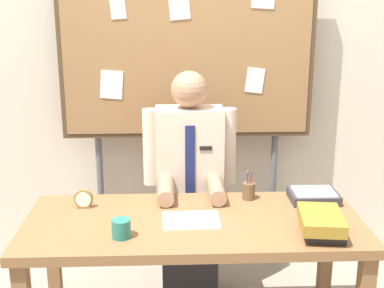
% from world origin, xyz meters
% --- Properties ---
extents(back_wall, '(6.40, 0.08, 2.70)m').
position_xyz_m(back_wall, '(0.00, 1.12, 1.35)').
color(back_wall, beige).
rests_on(back_wall, ground_plane).
extents(desk, '(1.71, 0.73, 0.75)m').
position_xyz_m(desk, '(0.00, 0.00, 0.66)').
color(desk, brown).
rests_on(desk, ground_plane).
extents(person, '(0.55, 0.56, 1.43)m').
position_xyz_m(person, '(0.00, 0.54, 0.67)').
color(person, '#2D2D33').
rests_on(person, ground_plane).
extents(bulletin_board, '(1.62, 0.09, 2.16)m').
position_xyz_m(bulletin_board, '(-0.00, 0.91, 1.53)').
color(bulletin_board, '#4C3823').
rests_on(bulletin_board, ground_plane).
extents(book_stack, '(0.23, 0.31, 0.11)m').
position_xyz_m(book_stack, '(0.60, -0.19, 0.81)').
color(book_stack, '#262626').
rests_on(book_stack, desk).
extents(open_notebook, '(0.29, 0.21, 0.01)m').
position_xyz_m(open_notebook, '(-0.01, -0.02, 0.76)').
color(open_notebook, white).
rests_on(open_notebook, desk).
extents(desk_clock, '(0.10, 0.04, 0.10)m').
position_xyz_m(desk_clock, '(-0.58, 0.18, 0.80)').
color(desk_clock, olive).
rests_on(desk_clock, desk).
extents(coffee_mug, '(0.09, 0.09, 0.09)m').
position_xyz_m(coffee_mug, '(-0.35, -0.18, 0.80)').
color(coffee_mug, '#267266').
rests_on(coffee_mug, desk).
extents(pen_holder, '(0.07, 0.07, 0.16)m').
position_xyz_m(pen_holder, '(0.32, 0.26, 0.80)').
color(pen_holder, brown).
rests_on(pen_holder, desk).
extents(paper_tray, '(0.26, 0.20, 0.06)m').
position_xyz_m(paper_tray, '(0.67, 0.23, 0.78)').
color(paper_tray, '#333338').
rests_on(paper_tray, desk).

